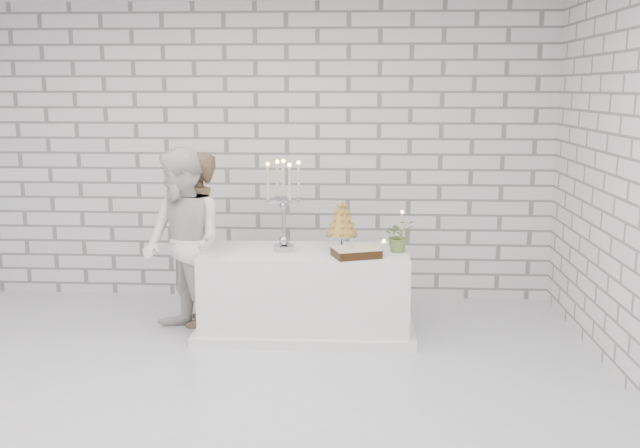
{
  "coord_description": "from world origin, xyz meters",
  "views": [
    {
      "loc": [
        1.04,
        -4.75,
        2.17
      ],
      "look_at": [
        0.72,
        1.07,
        1.05
      ],
      "focal_mm": 40.21,
      "sensor_mm": 36.0,
      "label": 1
    }
  ],
  "objects": [
    {
      "name": "groom",
      "position": [
        -0.43,
        1.58,
        0.8
      ],
      "size": [
        0.42,
        0.6,
        1.59
      ],
      "primitive_type": "imported",
      "rotation": [
        0.0,
        0.0,
        -1.51
      ],
      "color": "#3F2F20",
      "rests_on": "ground"
    },
    {
      "name": "chocolate_cake",
      "position": [
        1.03,
        1.17,
        0.79
      ],
      "size": [
        0.45,
        0.38,
        0.08
      ],
      "primitive_type": "cube",
      "rotation": [
        0.0,
        0.0,
        0.34
      ],
      "color": "black",
      "rests_on": "cake_table"
    },
    {
      "name": "extra_taper",
      "position": [
        1.43,
        1.52,
        0.91
      ],
      "size": [
        0.07,
        0.07,
        0.32
      ],
      "primitive_type": "cylinder",
      "rotation": [
        0.0,
        0.0,
        0.21
      ],
      "color": "beige",
      "rests_on": "cake_table"
    },
    {
      "name": "pillar_candle",
      "position": [
        1.26,
        1.22,
        0.81
      ],
      "size": [
        0.1,
        0.1,
        0.12
      ],
      "primitive_type": "cylinder",
      "rotation": [
        0.0,
        0.0,
        0.34
      ],
      "color": "white",
      "rests_on": "cake_table"
    },
    {
      "name": "bride",
      "position": [
        -0.47,
        1.2,
        0.83
      ],
      "size": [
        1.01,
        1.02,
        1.67
      ],
      "primitive_type": "imported",
      "rotation": [
        0.0,
        0.0,
        -0.84
      ],
      "color": "white",
      "rests_on": "ground"
    },
    {
      "name": "wall_front",
      "position": [
        0.0,
        -2.5,
        1.5
      ],
      "size": [
        6.0,
        0.01,
        3.0
      ],
      "primitive_type": "cube",
      "color": "white",
      "rests_on": "ground"
    },
    {
      "name": "croquembouche",
      "position": [
        0.9,
        1.42,
        0.97
      ],
      "size": [
        0.31,
        0.31,
        0.45
      ],
      "primitive_type": null,
      "rotation": [
        0.0,
        0.0,
        -0.07
      ],
      "color": "olive",
      "rests_on": "cake_table"
    },
    {
      "name": "wall_back",
      "position": [
        0.0,
        2.5,
        1.5
      ],
      "size": [
        6.0,
        0.01,
        3.0
      ],
      "primitive_type": "cube",
      "color": "white",
      "rests_on": "ground"
    },
    {
      "name": "flowers",
      "position": [
        1.4,
        1.39,
        0.89
      ],
      "size": [
        0.31,
        0.29,
        0.29
      ],
      "primitive_type": "imported",
      "rotation": [
        0.0,
        0.0,
        0.28
      ],
      "color": "#4D813D",
      "rests_on": "cake_table"
    },
    {
      "name": "ground",
      "position": [
        0.0,
        0.0,
        0.0
      ],
      "size": [
        6.0,
        5.0,
        0.01
      ],
      "primitive_type": "cube",
      "color": "silver",
      "rests_on": "ground"
    },
    {
      "name": "cake_table",
      "position": [
        0.58,
        1.37,
        0.38
      ],
      "size": [
        1.8,
        0.8,
        0.75
      ],
      "primitive_type": "cube",
      "color": "white",
      "rests_on": "ground"
    },
    {
      "name": "candelabra",
      "position": [
        0.39,
        1.37,
        1.15
      ],
      "size": [
        0.41,
        0.41,
        0.81
      ],
      "primitive_type": null,
      "rotation": [
        0.0,
        0.0,
        -0.31
      ],
      "color": "#A6A6B1",
      "rests_on": "cake_table"
    }
  ]
}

